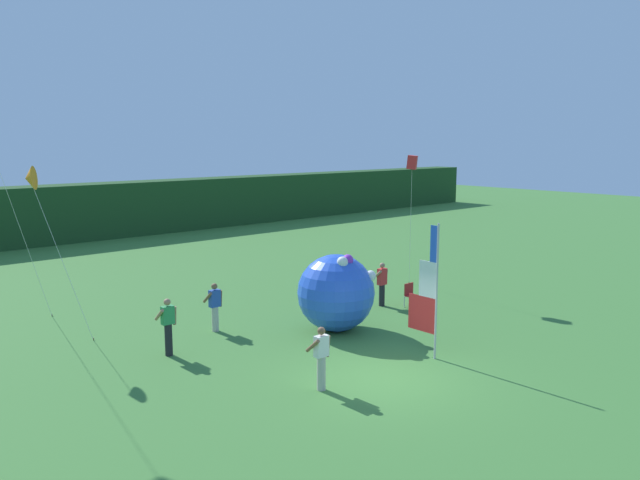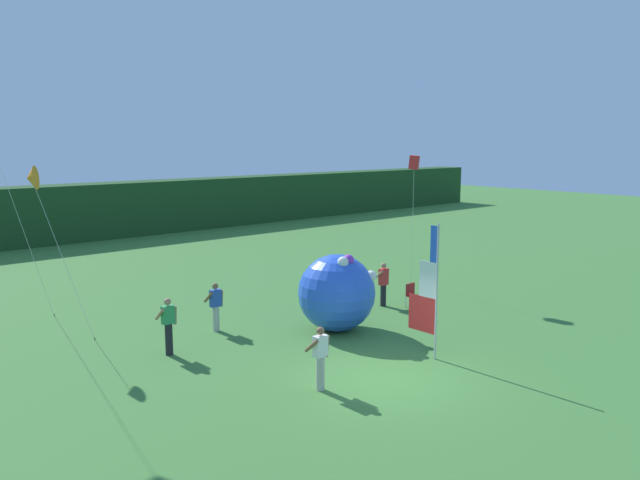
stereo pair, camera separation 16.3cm
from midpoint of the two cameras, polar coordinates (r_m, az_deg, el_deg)
name	(u,v)px [view 2 (the right image)]	position (r m, az deg, el deg)	size (l,w,h in m)	color
ground_plane	(384,378)	(16.99, 6.08, -12.34)	(120.00, 120.00, 0.00)	#3D7533
distant_treeline	(36,216)	(40.78, -24.34, 2.04)	(80.00, 2.40, 3.47)	#1E421E
banner_flag	(428,293)	(18.17, 10.08, -4.79)	(0.06, 1.03, 3.91)	#B7B7BC
person_near_banner	(383,283)	(23.65, 5.98, -3.92)	(0.55, 0.48, 1.65)	black
person_mid_field	(168,325)	(18.78, -13.38, -7.51)	(0.55, 0.48, 1.69)	black
person_far_left	(320,357)	(15.83, 0.32, -10.56)	(0.55, 0.48, 1.63)	#B7B2A3
person_far_right	(216,306)	(20.79, -9.24, -5.90)	(0.55, 0.48, 1.60)	#B7B2A3
inflatable_balloon	(337,293)	(20.46, 1.76, -4.81)	(2.53, 2.53, 2.60)	blue
folding_chair	(413,294)	(23.70, 8.64, -4.86)	(0.51, 0.51, 0.89)	#BCBCC1
kite_orange_delta_0	(31,179)	(21.07, -24.55, 5.10)	(1.48, 1.77, 5.42)	brown
kite_red_box_2	(414,163)	(25.90, 8.73, 6.92)	(1.06, 0.96, 5.57)	brown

